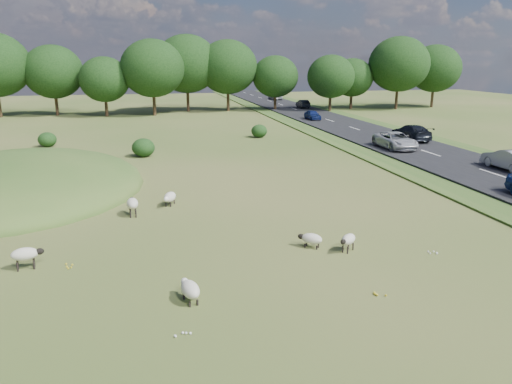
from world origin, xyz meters
TOP-DOWN VIEW (x-y plane):
  - ground at (0.00, 20.00)m, footprint 160.00×160.00m
  - mound at (-12.00, 12.00)m, footprint 16.00×20.00m
  - road at (20.00, 30.00)m, footprint 8.00×150.00m
  - treeline at (-1.06, 55.44)m, footprint 96.28×14.66m
  - shrubs at (-3.07, 25.41)m, footprint 22.41×10.04m
  - sheep_0 at (4.48, -2.90)m, footprint 1.04×0.96m
  - sheep_1 at (-8.58, -1.83)m, footprint 1.27×0.70m
  - sheep_2 at (-2.57, 5.86)m, footprint 0.96×1.37m
  - sheep_3 at (3.10, -2.10)m, footprint 1.11×0.97m
  - sheep_4 at (-4.59, 4.35)m, footprint 0.64×1.34m
  - sheep_5 at (-2.57, -6.01)m, footprint 0.80×1.35m
  - car_0 at (21.90, 57.22)m, footprint 1.35×3.86m
  - car_1 at (21.90, 8.88)m, footprint 1.58×4.52m
  - car_2 at (18.10, 41.33)m, footprint 1.45×3.60m
  - car_3 at (21.90, 74.76)m, footprint 2.00×4.92m
  - car_5 at (18.10, 18.75)m, footprint 2.40×5.21m
  - car_6 at (21.90, 22.73)m, footprint 2.14×5.27m

SIDE VIEW (x-z plane):
  - ground at x=0.00m, z-range 0.00..0.00m
  - mound at x=-12.00m, z-range -2.00..2.00m
  - road at x=20.00m, z-range 0.00..0.25m
  - sheep_3 at x=3.10m, z-range 0.09..0.74m
  - sheep_5 at x=-2.57m, z-range 0.10..0.85m
  - sheep_2 at x=-2.57m, z-range 0.10..0.86m
  - sheep_0 at x=4.48m, z-range 0.15..0.94m
  - sheep_1 at x=-8.58m, z-range 0.18..1.07m
  - sheep_4 at x=-4.59m, z-range 0.19..1.16m
  - shrubs at x=-3.07m, z-range -0.05..1.51m
  - car_2 at x=18.10m, z-range 0.25..1.48m
  - car_0 at x=21.90m, z-range 0.25..1.52m
  - car_3 at x=21.90m, z-range 0.25..1.68m
  - car_5 at x=18.10m, z-range 0.25..1.70m
  - car_1 at x=21.90m, z-range 0.25..1.74m
  - car_6 at x=21.90m, z-range 0.25..1.78m
  - treeline at x=-1.06m, z-range 0.72..12.41m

